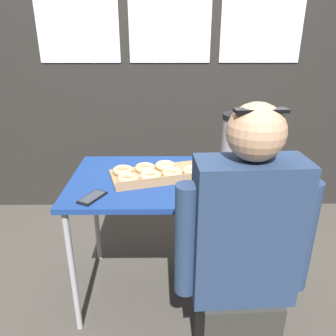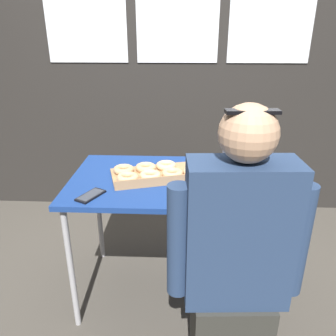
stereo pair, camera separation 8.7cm
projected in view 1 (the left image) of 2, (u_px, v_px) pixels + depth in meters
name	position (u px, v px, depth m)	size (l,w,h in m)	color
ground_plane	(172.00, 287.00, 2.11)	(12.00, 12.00, 0.00)	#4C473F
back_wall	(170.00, 59.00, 2.67)	(6.00, 0.11, 2.64)	#282623
folding_table	(172.00, 188.00, 1.83)	(1.12, 0.70, 0.77)	navy
donut_box	(156.00, 173.00, 1.82)	(0.57, 0.40, 0.05)	tan
coffee_urn	(238.00, 143.00, 1.84)	(0.20, 0.22, 0.36)	#939399
cell_phone	(92.00, 197.00, 1.59)	(0.13, 0.17, 0.01)	black
person_seated	(242.00, 267.00, 1.34)	(0.55, 0.24, 1.30)	#33332D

